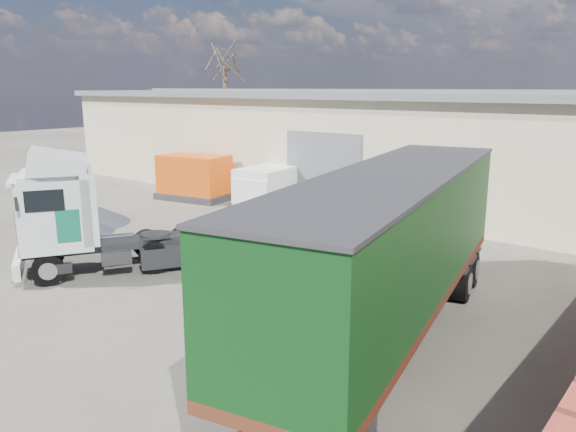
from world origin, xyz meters
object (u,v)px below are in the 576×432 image
Objects in this scene: box_trailer at (393,240)px; orange_skip at (195,180)px; bare_tree at (225,53)px; panel_van at (277,186)px; tractor_unit at (82,220)px.

box_trailer reaches higher than orange_skip.
box_trailer is 3.00× the size of orange_skip.
box_trailer is 17.66m from orange_skip.
orange_skip is (9.20, -11.54, -6.95)m from bare_tree.
bare_tree reaches higher than panel_van.
bare_tree reaches higher than tractor_unit.
tractor_unit is (15.18, -21.36, -6.31)m from bare_tree.
orange_skip is at bearing 151.03° from tractor_unit.
tractor_unit is 11.52m from orange_skip.
panel_van is (-11.14, 9.33, -1.31)m from box_trailer.
panel_van is at bearing 127.97° from box_trailer.
panel_van is at bearing 3.77° from orange_skip.
bare_tree is 32.17m from box_trailer.
bare_tree is 0.82× the size of box_trailer.
box_trailer is at bearing -38.32° from orange_skip.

